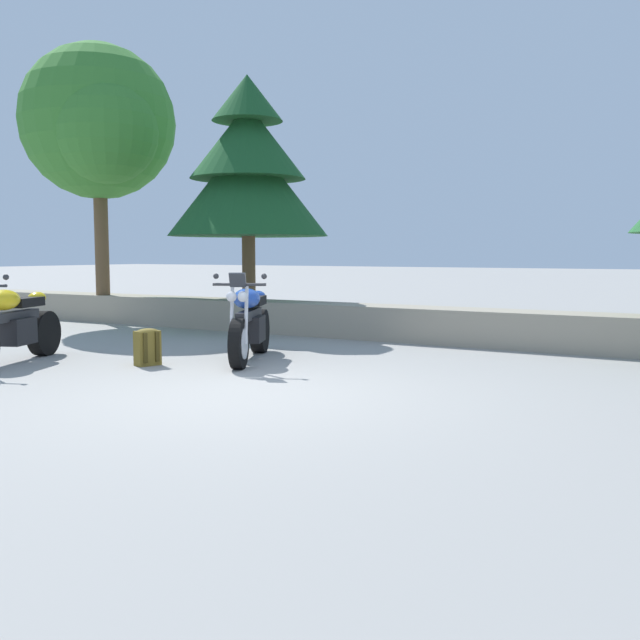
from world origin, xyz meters
TOP-DOWN VIEW (x-y plane):
  - ground_plane at (0.00, 0.00)m, footprint 120.00×120.00m
  - stone_wall at (0.00, 4.80)m, footprint 36.00×0.80m
  - motorcycle_yellow_near_left at (-3.74, 0.04)m, footprint 1.01×1.98m
  - motorcycle_blue_centre at (-1.29, 1.78)m, footprint 1.08×1.94m
  - rider_backpack at (-2.16, 0.80)m, footprint 0.32×0.34m
  - leafy_tree_far_left at (-6.82, 4.50)m, footprint 3.22×3.07m
  - pine_tree_mid_left at (-3.61, 5.03)m, footprint 2.96×2.96m

SIDE VIEW (x-z plane):
  - ground_plane at x=0.00m, z-range 0.00..0.00m
  - rider_backpack at x=-2.16m, z-range 0.01..0.48m
  - stone_wall at x=0.00m, z-range 0.00..0.55m
  - motorcycle_yellow_near_left at x=-3.74m, z-range -0.10..1.07m
  - motorcycle_blue_centre at x=-1.29m, z-range -0.10..1.07m
  - pine_tree_mid_left at x=-3.61m, z-range 0.91..5.01m
  - leafy_tree_far_left at x=-6.82m, z-range 1.45..6.46m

